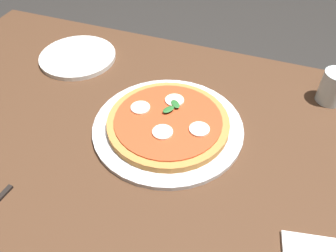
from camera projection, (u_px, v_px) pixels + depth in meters
name	position (u px, v px, depth m)	size (l,w,h in m)	color
dining_table	(148.00, 156.00, 0.93)	(1.47, 0.85, 0.73)	#4C301E
serving_tray	(168.00, 127.00, 0.86)	(0.37, 0.37, 0.01)	silver
pizza	(168.00, 122.00, 0.85)	(0.30, 0.30, 0.03)	#C6843F
plate_white	(78.00, 57.00, 1.08)	(0.24, 0.24, 0.01)	white
glass_cup	(333.00, 87.00, 0.91)	(0.07, 0.07, 0.09)	silver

